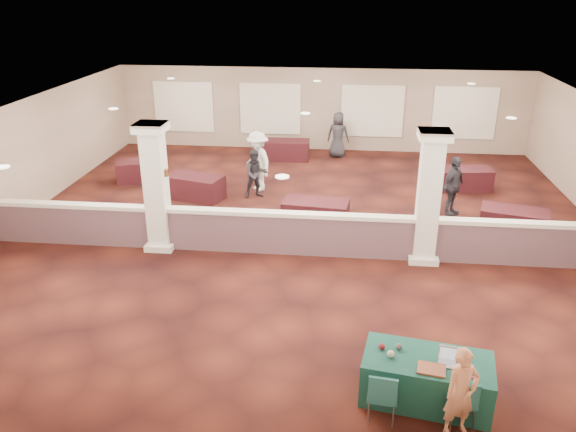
# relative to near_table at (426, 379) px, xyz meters

# --- Properties ---
(ground) EXTENTS (16.00, 16.00, 0.00)m
(ground) POSITION_rel_near_table_xyz_m (-2.48, 6.50, -0.38)
(ground) COLOR #441911
(ground) RESTS_ON ground
(wall_back) EXTENTS (16.00, 0.04, 3.20)m
(wall_back) POSITION_rel_near_table_xyz_m (-2.48, 14.50, 1.22)
(wall_back) COLOR #87715D
(wall_back) RESTS_ON ground
(wall_front) EXTENTS (16.00, 0.04, 3.20)m
(wall_front) POSITION_rel_near_table_xyz_m (-2.48, -1.50, 1.22)
(wall_front) COLOR #87715D
(wall_front) RESTS_ON ground
(wall_left) EXTENTS (0.04, 16.00, 3.20)m
(wall_left) POSITION_rel_near_table_xyz_m (-10.48, 6.50, 1.22)
(wall_left) COLOR #87715D
(wall_left) RESTS_ON ground
(ceiling) EXTENTS (16.00, 16.00, 0.02)m
(ceiling) POSITION_rel_near_table_xyz_m (-2.48, 6.50, 2.82)
(ceiling) COLOR white
(ceiling) RESTS_ON wall_back
(partition_wall) EXTENTS (15.60, 0.28, 1.10)m
(partition_wall) POSITION_rel_near_table_xyz_m (-2.48, 5.00, 0.18)
(partition_wall) COLOR brown
(partition_wall) RESTS_ON ground
(column_left) EXTENTS (0.72, 0.72, 3.20)m
(column_left) POSITION_rel_near_table_xyz_m (-5.98, 5.00, 1.25)
(column_left) COLOR silver
(column_left) RESTS_ON ground
(column_right) EXTENTS (0.72, 0.72, 3.20)m
(column_right) POSITION_rel_near_table_xyz_m (0.52, 5.00, 1.25)
(column_right) COLOR silver
(column_right) RESTS_ON ground
(sconce_left) EXTENTS (0.12, 0.12, 0.18)m
(sconce_left) POSITION_rel_near_table_xyz_m (-6.26, 5.00, 1.62)
(sconce_left) COLOR brown
(sconce_left) RESTS_ON column_left
(sconce_right) EXTENTS (0.12, 0.12, 0.18)m
(sconce_right) POSITION_rel_near_table_xyz_m (-5.70, 5.00, 1.62)
(sconce_right) COLOR brown
(sconce_right) RESTS_ON column_left
(near_table) EXTENTS (2.14, 1.32, 0.77)m
(near_table) POSITION_rel_near_table_xyz_m (0.00, 0.00, 0.00)
(near_table) COLOR #103D3D
(near_table) RESTS_ON ground
(conf_chair_main) EXTENTS (0.50, 0.50, 0.84)m
(conf_chair_main) POSITION_rel_near_table_xyz_m (0.44, -0.58, 0.11)
(conf_chair_main) COLOR #1D5155
(conf_chair_main) RESTS_ON ground
(conf_chair_side) EXTENTS (0.49, 0.50, 0.89)m
(conf_chair_side) POSITION_rel_near_table_xyz_m (-0.73, -0.58, 0.14)
(conf_chair_side) COLOR #1D5155
(conf_chair_side) RESTS_ON ground
(woman) EXTENTS (0.62, 0.52, 1.46)m
(woman) POSITION_rel_near_table_xyz_m (0.38, -0.70, 0.35)
(woman) COLOR #F5886A
(woman) RESTS_ON ground
(far_table_front_left) EXTENTS (1.97, 1.36, 0.72)m
(far_table_front_left) POSITION_rel_near_table_xyz_m (-6.05, 8.53, -0.02)
(far_table_front_left) COLOR black
(far_table_front_left) RESTS_ON ground
(far_table_front_center) EXTENTS (1.86, 1.08, 0.72)m
(far_table_front_center) POSITION_rel_near_table_xyz_m (-2.18, 6.80, -0.03)
(far_table_front_center) COLOR black
(far_table_front_center) RESTS_ON ground
(far_table_front_right) EXTENTS (1.87, 1.28, 0.69)m
(far_table_front_right) POSITION_rel_near_table_xyz_m (3.08, 6.80, -0.04)
(far_table_front_right) COLOR black
(far_table_front_right) RESTS_ON ground
(far_table_back_left) EXTENTS (1.91, 1.42, 0.69)m
(far_table_back_left) POSITION_rel_near_table_xyz_m (-8.24, 10.01, -0.04)
(far_table_back_left) COLOR black
(far_table_back_left) RESTS_ON ground
(far_table_back_center) EXTENTS (1.79, 0.93, 0.72)m
(far_table_back_center) POSITION_rel_near_table_xyz_m (-3.70, 13.00, -0.03)
(far_table_back_center) COLOR black
(far_table_back_center) RESTS_ON ground
(far_table_back_right) EXTENTS (1.81, 1.08, 0.69)m
(far_table_back_right) POSITION_rel_near_table_xyz_m (2.39, 10.27, -0.04)
(far_table_back_right) COLOR black
(far_table_back_right) RESTS_ON ground
(attendee_a) EXTENTS (0.82, 0.63, 1.52)m
(attendee_a) POSITION_rel_near_table_xyz_m (-4.16, 8.83, 0.38)
(attendee_a) COLOR black
(attendee_a) RESTS_ON ground
(attendee_b) EXTENTS (1.21, 1.31, 1.92)m
(attendee_b) POSITION_rel_near_table_xyz_m (-4.20, 9.50, 0.57)
(attendee_b) COLOR beige
(attendee_b) RESTS_ON ground
(attendee_c) EXTENTS (1.02, 1.10, 1.74)m
(attendee_c) POSITION_rel_near_table_xyz_m (1.64, 8.00, 0.49)
(attendee_c) COLOR black
(attendee_c) RESTS_ON ground
(attendee_d) EXTENTS (0.92, 0.61, 1.73)m
(attendee_d) POSITION_rel_near_table_xyz_m (-1.75, 13.50, 0.48)
(attendee_d) COLOR black
(attendee_d) RESTS_ON ground
(laptop_base) EXTENTS (0.38, 0.30, 0.02)m
(laptop_base) POSITION_rel_near_table_xyz_m (0.30, -0.10, 0.39)
(laptop_base) COLOR silver
(laptop_base) RESTS_ON near_table
(laptop_screen) EXTENTS (0.35, 0.07, 0.23)m
(laptop_screen) POSITION_rel_near_table_xyz_m (0.32, 0.02, 0.52)
(laptop_screen) COLOR silver
(laptop_screen) RESTS_ON near_table
(screen_glow) EXTENTS (0.31, 0.06, 0.20)m
(screen_glow) POSITION_rel_near_table_xyz_m (0.32, 0.01, 0.50)
(screen_glow) COLOR #B1BBD4
(screen_glow) RESTS_ON near_table
(knitting) EXTENTS (0.47, 0.38, 0.03)m
(knitting) POSITION_rel_near_table_xyz_m (0.01, -0.27, 0.40)
(knitting) COLOR #D45321
(knitting) RESTS_ON near_table
(yarn_cream) EXTENTS (0.12, 0.12, 0.12)m
(yarn_cream) POSITION_rel_near_table_xyz_m (-0.59, -0.01, 0.44)
(yarn_cream) COLOR beige
(yarn_cream) RESTS_ON near_table
(yarn_red) EXTENTS (0.11, 0.11, 0.11)m
(yarn_red) POSITION_rel_near_table_xyz_m (-0.72, 0.17, 0.44)
(yarn_red) COLOR #601413
(yarn_red) RESTS_ON near_table
(yarn_grey) EXTENTS (0.11, 0.11, 0.11)m
(yarn_grey) POSITION_rel_near_table_xyz_m (-0.45, 0.20, 0.44)
(yarn_grey) COLOR #47484C
(yarn_grey) RESTS_ON near_table
(scissors) EXTENTS (0.13, 0.05, 0.01)m
(scissors) POSITION_rel_near_table_xyz_m (0.63, -0.40, 0.39)
(scissors) COLOR red
(scissors) RESTS_ON near_table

